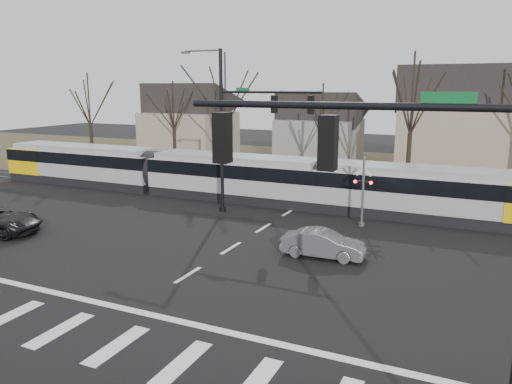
% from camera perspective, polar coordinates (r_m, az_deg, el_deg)
% --- Properties ---
extents(ground, '(140.00, 140.00, 0.00)m').
position_cam_1_polar(ground, '(20.40, -10.86, -11.17)').
color(ground, black).
extents(grass_verge, '(140.00, 28.00, 0.01)m').
position_cam_1_polar(grass_verge, '(49.07, 11.33, 2.45)').
color(grass_verge, '#38331E').
rests_on(grass_verge, ground).
extents(crosswalk, '(27.00, 2.60, 0.01)m').
position_cam_1_polar(crosswalk, '(17.63, -18.69, -15.46)').
color(crosswalk, silver).
rests_on(crosswalk, ground).
extents(stop_line, '(28.00, 0.35, 0.01)m').
position_cam_1_polar(stop_line, '(19.10, -14.07, -12.96)').
color(stop_line, silver).
rests_on(stop_line, ground).
extents(lane_dashes, '(0.18, 30.00, 0.01)m').
position_cam_1_polar(lane_dashes, '(34.00, 4.95, -1.55)').
color(lane_dashes, silver).
rests_on(lane_dashes, ground).
extents(rail_pair, '(90.00, 1.52, 0.06)m').
position_cam_1_polar(rail_pair, '(33.81, 4.84, -1.58)').
color(rail_pair, '#59595E').
rests_on(rail_pair, ground).
extents(tram, '(41.87, 3.11, 3.17)m').
position_cam_1_polar(tram, '(35.61, -2.59, 1.93)').
color(tram, gray).
rests_on(tram, ground).
extents(sedan, '(1.85, 4.09, 1.29)m').
position_cam_1_polar(sedan, '(23.91, 7.67, -5.90)').
color(sedan, '#55575D').
rests_on(sedan, ground).
extents(signal_pole_near_right, '(6.72, 0.44, 8.00)m').
position_cam_1_polar(signal_pole_near_right, '(9.60, 17.66, -5.46)').
color(signal_pole_near_right, black).
rests_on(signal_pole_near_right, ground).
extents(signal_pole_far, '(9.28, 0.44, 10.20)m').
position_cam_1_polar(signal_pole_far, '(30.85, -1.35, 7.82)').
color(signal_pole_far, black).
rests_on(signal_pole_far, ground).
extents(rail_crossing_signal, '(1.08, 0.36, 4.00)m').
position_cam_1_polar(rail_crossing_signal, '(29.22, 12.11, -0.24)').
color(rail_crossing_signal, '#59595B').
rests_on(rail_crossing_signal, ground).
extents(tree_row, '(59.20, 7.20, 10.00)m').
position_cam_1_polar(tree_row, '(42.23, 12.33, 7.73)').
color(tree_row, black).
rests_on(tree_row, ground).
extents(house_a, '(9.72, 8.64, 8.60)m').
position_cam_1_polar(house_a, '(58.27, -7.66, 8.47)').
color(house_a, gray).
rests_on(house_a, ground).
extents(house_b, '(8.64, 7.56, 7.65)m').
position_cam_1_polar(house_b, '(53.76, 7.30, 7.67)').
color(house_b, gray).
rests_on(house_b, ground).
extents(house_c, '(10.80, 8.64, 10.10)m').
position_cam_1_polar(house_c, '(48.25, 22.42, 7.88)').
color(house_c, gray).
rests_on(house_c, ground).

